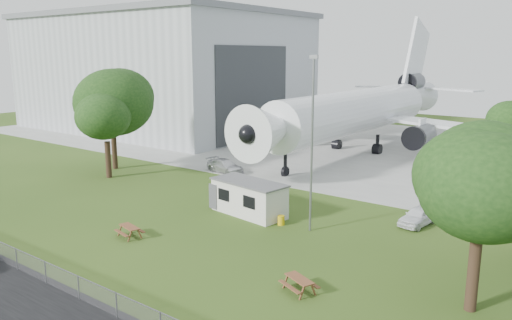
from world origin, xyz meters
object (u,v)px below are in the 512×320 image
Objects in this scene: picnic_west at (130,237)px; site_cabin at (249,198)px; hangar at (164,71)px; picnic_east at (299,292)px; airliner at (361,109)px.

site_cabin is at bearing 81.56° from picnic_west.
site_cabin is (40.50, -29.43, -8.09)m from hangar.
site_cabin reaches higher than picnic_east.
airliner is 6.91× the size of site_cabin.
airliner is at bearing 133.82° from picnic_east.
hangar is 50.71m from site_cabin.
picnic_west is (-3.51, -8.76, -1.31)m from site_cabin.
airliner is 26.52× the size of picnic_east.
site_cabin is at bearing 161.83° from picnic_east.
airliner is 38.43m from picnic_west.
airliner is at bearing 104.92° from picnic_west.
airliner reaches higher than picnic_west.
picnic_east is at bearing 13.75° from picnic_west.
picnic_west is (1.02, -38.05, -5.27)m from airliner.
site_cabin is 9.53m from picnic_west.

